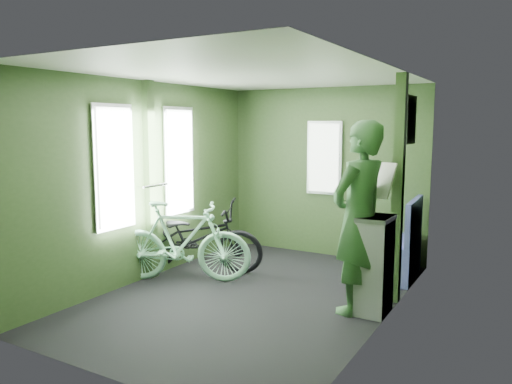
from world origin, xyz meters
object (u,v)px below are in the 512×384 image
bicycle_black (196,272)px  waste_box (374,265)px  bench_seat (396,254)px  passenger (359,218)px  bicycle_mint (182,282)px

bicycle_black → waste_box: waste_box is taller
bench_seat → passenger: bearing=-95.1°
passenger → waste_box: (0.15, 0.04, -0.45)m
bicycle_black → passenger: (2.14, -0.27, 0.92)m
bicycle_black → bicycle_mint: bearing=176.6°
bicycle_black → waste_box: (2.29, -0.24, 0.47)m
bench_seat → waste_box: bearing=-88.4°
bicycle_mint → passenger: passenger is taller
passenger → bench_seat: (0.04, 1.32, -0.64)m
bicycle_mint → waste_box: waste_box is taller
bicycle_black → bench_seat: bench_seat is taller
passenger → waste_box: passenger is taller
passenger → bicycle_black: bearing=-77.9°
bicycle_black → passenger: bearing=-115.1°
bicycle_mint → bench_seat: size_ratio=1.68×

